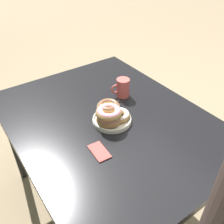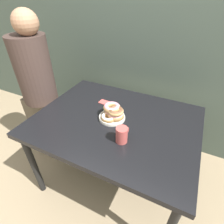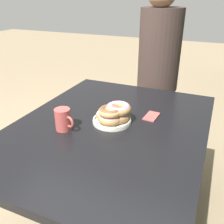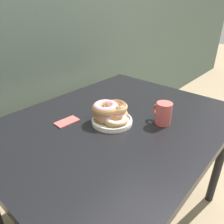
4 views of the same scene
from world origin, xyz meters
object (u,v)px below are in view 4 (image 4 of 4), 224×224
coffee_mug (163,113)px  napkin (67,122)px  dining_table (116,132)px  donut_plate (111,113)px

coffee_mug → napkin: 0.48m
coffee_mug → napkin: size_ratio=0.93×
dining_table → coffee_mug: 0.26m
coffee_mug → dining_table: bearing=124.9°
dining_table → napkin: 0.25m
coffee_mug → napkin: (-0.31, 0.36, -0.05)m
dining_table → coffee_mug: (0.13, -0.19, 0.12)m
dining_table → donut_plate: size_ratio=5.23×
dining_table → donut_plate: donut_plate is taller
donut_plate → napkin: donut_plate is taller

